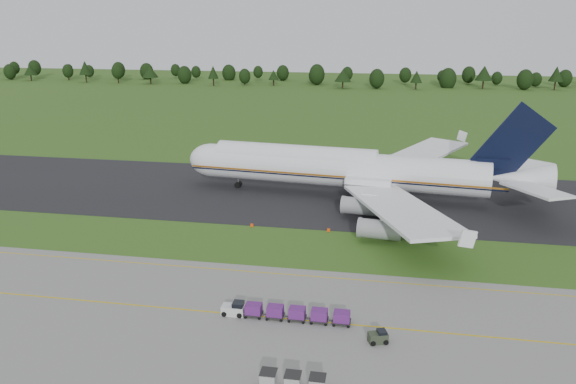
% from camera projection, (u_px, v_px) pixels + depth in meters
% --- Properties ---
extents(ground, '(600.00, 600.00, 0.00)m').
position_uv_depth(ground, '(294.00, 247.00, 88.06)').
color(ground, '#2E5319').
rests_on(ground, ground).
extents(apron, '(300.00, 52.00, 0.06)m').
position_uv_depth(apron, '(238.00, 377.00, 56.06)').
color(apron, slate).
rests_on(apron, ground).
extents(taxiway, '(300.00, 40.00, 0.08)m').
position_uv_depth(taxiway, '(316.00, 194.00, 114.40)').
color(taxiway, black).
rests_on(taxiway, ground).
extents(apron_markings, '(300.00, 30.20, 0.01)m').
position_uv_depth(apron_markings, '(254.00, 339.00, 62.65)').
color(apron_markings, '#C4A90B').
rests_on(apron_markings, apron).
extents(tree_line, '(526.33, 23.34, 11.95)m').
position_uv_depth(tree_line, '(361.00, 75.00, 293.53)').
color(tree_line, black).
rests_on(tree_line, ground).
extents(aircraft, '(72.80, 70.43, 20.39)m').
position_uv_depth(aircraft, '(349.00, 169.00, 111.31)').
color(aircraft, white).
rests_on(aircraft, ground).
extents(baggage_train, '(15.54, 1.65, 1.59)m').
position_uv_depth(baggage_train, '(283.00, 312.00, 66.61)').
color(baggage_train, silver).
rests_on(baggage_train, apron).
extents(utility_cart, '(2.38, 1.86, 1.14)m').
position_uv_depth(utility_cart, '(378.00, 338.00, 61.84)').
color(utility_cart, '#2C3525').
rests_on(utility_cart, apron).
extents(uld_row, '(6.39, 1.59, 1.57)m').
position_uv_depth(uld_row, '(293.00, 381.00, 54.08)').
color(uld_row, '#9E9E9E').
rests_on(uld_row, apron).
extents(edge_markers, '(26.99, 0.30, 0.60)m').
position_uv_depth(edge_markers, '(329.00, 230.00, 94.26)').
color(edge_markers, '#F34507').
rests_on(edge_markers, ground).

